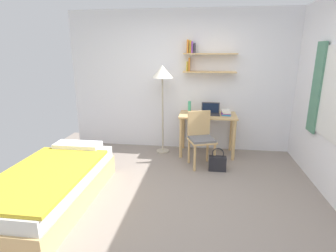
{
  "coord_description": "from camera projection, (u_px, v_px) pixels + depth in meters",
  "views": [
    {
      "loc": [
        0.37,
        -3.06,
        1.86
      ],
      "look_at": [
        -0.11,
        0.51,
        0.85
      ],
      "focal_mm": 28.52,
      "sensor_mm": 36.0,
      "label": 1
    }
  ],
  "objects": [
    {
      "name": "book_stack",
      "position": [
        226.0,
        113.0,
        4.76
      ],
      "size": [
        0.19,
        0.23,
        0.09
      ],
      "color": "#3384C6",
      "rests_on": "desk"
    },
    {
      "name": "desk",
      "position": [
        208.0,
        122.0,
        4.86
      ],
      "size": [
        1.02,
        0.59,
        0.76
      ],
      "color": "tan",
      "rests_on": "ground_plane"
    },
    {
      "name": "handbag",
      "position": [
        217.0,
        163.0,
        4.28
      ],
      "size": [
        0.27,
        0.12,
        0.39
      ],
      "color": "#232328",
      "rests_on": "ground_plane"
    },
    {
      "name": "water_bottle",
      "position": [
        189.0,
        107.0,
        4.9
      ],
      "size": [
        0.06,
        0.06,
        0.22
      ],
      "primitive_type": "cylinder",
      "color": "#42A87F",
      "rests_on": "desk"
    },
    {
      "name": "laptop",
      "position": [
        210.0,
        111.0,
        4.81
      ],
      "size": [
        0.33,
        0.21,
        0.21
      ],
      "color": "#2D2D33",
      "rests_on": "desk"
    },
    {
      "name": "standing_lamp",
      "position": [
        162.0,
        77.0,
        4.75
      ],
      "size": [
        0.38,
        0.38,
        1.62
      ],
      "color": "#B2A893",
      "rests_on": "ground_plane"
    },
    {
      "name": "bed",
      "position": [
        52.0,
        186.0,
        3.33
      ],
      "size": [
        0.98,
        1.99,
        0.54
      ],
      "color": "tan",
      "rests_on": "ground_plane"
    },
    {
      "name": "ground_plane",
      "position": [
        171.0,
        200.0,
        3.47
      ],
      "size": [
        5.28,
        5.28,
        0.0
      ],
      "primitive_type": "plane",
      "color": "gray"
    },
    {
      "name": "desk_chair",
      "position": [
        201.0,
        136.0,
        4.41
      ],
      "size": [
        0.51,
        0.51,
        0.91
      ],
      "color": "tan",
      "rests_on": "ground_plane"
    },
    {
      "name": "wall_back",
      "position": [
        185.0,
        81.0,
        5.04
      ],
      "size": [
        4.4,
        0.27,
        2.6
      ],
      "color": "white",
      "rests_on": "ground_plane"
    }
  ]
}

